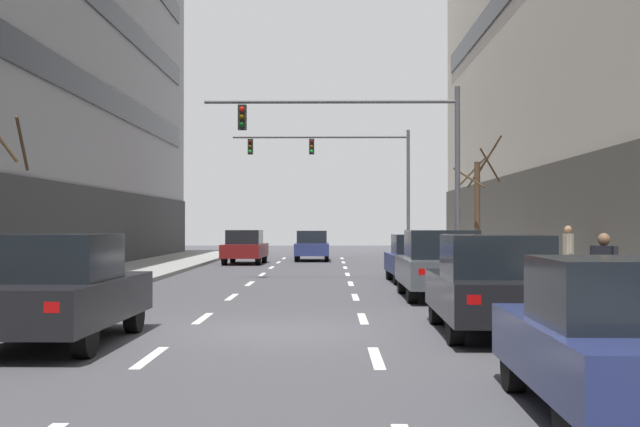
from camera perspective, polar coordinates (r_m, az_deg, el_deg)
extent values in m
plane|color=#424247|center=(15.23, -2.93, -7.86)|extent=(120.00, 120.00, 0.00)
cube|color=silver|center=(12.49, -11.28, -9.40)|extent=(0.16, 2.00, 0.01)
cube|color=silver|center=(17.37, -7.84, -6.95)|extent=(0.16, 2.00, 0.01)
cube|color=silver|center=(22.31, -5.92, -5.57)|extent=(0.16, 2.00, 0.01)
cube|color=silver|center=(27.27, -4.71, -4.68)|extent=(0.16, 2.00, 0.01)
cube|color=silver|center=(32.24, -3.87, -4.07)|extent=(0.16, 2.00, 0.01)
cube|color=silver|center=(37.22, -3.26, -3.62)|extent=(0.16, 2.00, 0.01)
cube|color=silver|center=(42.20, -2.79, -3.28)|extent=(0.16, 2.00, 0.01)
cube|color=silver|center=(47.19, -2.42, -3.01)|extent=(0.16, 2.00, 0.01)
cube|color=silver|center=(12.25, 3.78, -9.59)|extent=(0.16, 2.00, 0.01)
cube|color=silver|center=(17.20, 2.87, -7.02)|extent=(0.16, 2.00, 0.01)
cube|color=silver|center=(22.17, 2.38, -5.60)|extent=(0.16, 2.00, 0.01)
cube|color=silver|center=(27.16, 2.06, -4.70)|extent=(0.16, 2.00, 0.01)
cube|color=silver|center=(32.14, 1.85, -4.08)|extent=(0.16, 2.00, 0.01)
cube|color=silver|center=(37.14, 1.69, -3.63)|extent=(0.16, 2.00, 0.01)
cube|color=silver|center=(42.13, 1.57, -3.28)|extent=(0.16, 2.00, 0.01)
cube|color=silver|center=(47.12, 1.48, -3.01)|extent=(0.16, 2.00, 0.01)
cylinder|color=black|center=(45.30, -1.48, -2.71)|extent=(0.21, 0.62, 0.62)
cylinder|color=black|center=(45.28, 0.44, -2.71)|extent=(0.21, 0.62, 0.62)
cylinder|color=black|center=(42.76, -1.57, -2.83)|extent=(0.21, 0.62, 0.62)
cylinder|color=black|center=(42.74, 0.45, -2.83)|extent=(0.21, 0.62, 0.62)
cube|color=navy|center=(44.00, -0.54, -2.38)|extent=(1.77, 4.16, 0.60)
cube|color=black|center=(43.80, -0.54, -1.57)|extent=(1.52, 1.80, 0.64)
cube|color=white|center=(46.05, -1.26, -2.17)|extent=(0.19, 0.08, 0.13)
cube|color=red|center=(41.98, -1.41, -2.32)|extent=(0.19, 0.08, 0.13)
cube|color=white|center=(46.03, 0.25, -2.17)|extent=(0.19, 0.08, 0.13)
cube|color=red|center=(41.96, 0.25, -2.32)|extent=(0.19, 0.08, 0.13)
cylinder|color=black|center=(42.18, -5.85, -2.84)|extent=(0.24, 0.65, 0.65)
cylinder|color=black|center=(41.98, -3.74, -2.86)|extent=(0.24, 0.65, 0.65)
cylinder|color=black|center=(39.57, -6.41, -2.98)|extent=(0.24, 0.65, 0.65)
cylinder|color=black|center=(39.36, -4.16, -3.00)|extent=(0.24, 0.65, 0.65)
cube|color=maroon|center=(40.76, -5.03, -2.48)|extent=(1.93, 4.36, 0.63)
cube|color=black|center=(40.55, -5.07, -1.58)|extent=(1.62, 1.91, 0.66)
cube|color=white|center=(42.93, -5.50, -2.24)|extent=(0.20, 0.08, 0.14)
cube|color=red|center=(38.75, -6.37, -2.41)|extent=(0.20, 0.08, 0.14)
cube|color=white|center=(42.77, -3.82, -2.25)|extent=(0.20, 0.08, 0.14)
cube|color=red|center=(38.58, -4.52, -2.42)|extent=(0.20, 0.08, 0.14)
cylinder|color=black|center=(15.81, -18.31, -6.29)|extent=(0.24, 0.70, 0.70)
cylinder|color=black|center=(15.32, -12.33, -6.49)|extent=(0.24, 0.70, 0.70)
cylinder|color=black|center=(12.59, -15.46, -7.74)|extent=(0.24, 0.70, 0.70)
cube|color=black|center=(14.16, -17.04, -5.58)|extent=(2.00, 4.66, 0.67)
cube|color=black|center=(13.92, -17.31, -2.80)|extent=(1.71, 2.03, 0.72)
cube|color=white|center=(16.52, -16.76, -4.47)|extent=(0.21, 0.09, 0.15)
cube|color=white|center=(16.15, -12.17, -4.57)|extent=(0.21, 0.09, 0.15)
cube|color=red|center=(11.78, -17.44, -5.99)|extent=(0.21, 0.09, 0.15)
cylinder|color=black|center=(10.03, 12.83, -9.76)|extent=(0.23, 0.63, 0.63)
cylinder|color=black|center=(7.56, 16.52, -12.74)|extent=(0.23, 0.63, 0.63)
cube|color=navy|center=(8.93, 19.24, -8.89)|extent=(1.86, 4.23, 0.61)
cube|color=black|center=(8.68, 19.59, -4.95)|extent=(1.57, 1.85, 0.65)
cube|color=white|center=(10.75, 12.85, -6.94)|extent=(0.19, 0.08, 0.13)
cube|color=red|center=(6.80, 19.37, -10.58)|extent=(0.19, 0.08, 0.13)
cube|color=white|center=(11.04, 19.15, -6.75)|extent=(0.19, 0.08, 0.13)
cylinder|color=black|center=(16.34, 7.77, -6.16)|extent=(0.24, 0.69, 0.68)
cylinder|color=black|center=(16.59, 13.52, -6.06)|extent=(0.24, 0.69, 0.68)
cylinder|color=black|center=(13.57, 9.02, -7.27)|extent=(0.24, 0.69, 0.68)
cylinder|color=black|center=(13.87, 15.89, -7.11)|extent=(0.24, 0.69, 0.68)
cube|color=black|center=(15.04, 11.50, -5.35)|extent=(1.99, 4.60, 0.66)
cube|color=black|center=(14.79, 11.62, -2.77)|extent=(1.70, 2.00, 0.71)
cube|color=white|center=(17.15, 8.01, -4.39)|extent=(0.21, 0.09, 0.15)
cube|color=red|center=(12.71, 10.23, -5.68)|extent=(0.21, 0.09, 0.15)
cube|color=white|center=(17.35, 12.42, -4.34)|extent=(0.21, 0.09, 0.15)
cube|color=red|center=(12.98, 16.10, -5.56)|extent=(0.21, 0.09, 0.15)
cylinder|color=black|center=(23.39, 5.52, -4.50)|extent=(0.23, 0.70, 0.70)
cylinder|color=black|center=(23.59, 9.63, -4.46)|extent=(0.23, 0.70, 0.70)
cylinder|color=black|center=(20.56, 6.18, -5.02)|extent=(0.23, 0.70, 0.70)
cylinder|color=black|center=(20.78, 10.84, -4.96)|extent=(0.23, 0.70, 0.70)
cube|color=#474C51|center=(22.04, 8.02, -3.85)|extent=(1.95, 4.65, 0.68)
cube|color=black|center=(21.80, 8.09, -2.05)|extent=(1.69, 2.01, 0.72)
cube|color=white|center=(24.23, 5.74, -3.28)|extent=(0.21, 0.08, 0.15)
cube|color=red|center=(19.69, 6.89, -3.88)|extent=(0.21, 0.08, 0.15)
cube|color=white|center=(24.39, 8.93, -3.26)|extent=(0.21, 0.08, 0.15)
cube|color=red|center=(19.88, 10.80, -3.84)|extent=(0.21, 0.08, 0.15)
cylinder|color=black|center=(29.18, 4.66, -3.82)|extent=(0.22, 0.63, 0.62)
cylinder|color=black|center=(29.36, 7.61, -3.79)|extent=(0.22, 0.63, 0.62)
cylinder|color=black|center=(26.64, 5.18, -4.11)|extent=(0.22, 0.63, 0.62)
cylinder|color=black|center=(26.84, 8.40, -4.08)|extent=(0.22, 0.63, 0.62)
cube|color=navy|center=(27.98, 6.45, -3.33)|extent=(1.84, 4.20, 0.60)
cube|color=black|center=(27.77, 6.50, -2.06)|extent=(1.56, 1.83, 0.64)
cube|color=white|center=(29.93, 4.81, -2.96)|extent=(0.19, 0.08, 0.13)
cube|color=red|center=(25.88, 5.68, -3.31)|extent=(0.19, 0.08, 0.13)
cube|color=white|center=(30.08, 7.12, -2.94)|extent=(0.19, 0.08, 0.13)
cube|color=red|center=(26.05, 8.35, -3.29)|extent=(0.19, 0.08, 0.13)
cylinder|color=#4C4C51|center=(28.84, 9.18, 2.14)|extent=(0.18, 0.18, 6.36)
cylinder|color=#4C4C51|center=(28.78, 0.72, 7.47)|extent=(8.48, 0.12, 0.12)
cube|color=black|center=(28.86, -5.22, 6.41)|extent=(0.28, 0.24, 0.84)
sphere|color=red|center=(28.76, -5.25, 6.96)|extent=(0.17, 0.17, 0.17)
sphere|color=#523505|center=(28.72, -5.25, 6.45)|extent=(0.17, 0.17, 0.17)
sphere|color=#073E10|center=(28.69, -5.25, 5.93)|extent=(0.17, 0.17, 0.17)
cylinder|color=#4C4C51|center=(46.69, 5.92, 1.37)|extent=(0.18, 0.18, 6.89)
cylinder|color=#4C4C51|center=(46.71, 0.03, 5.13)|extent=(9.58, 0.12, 0.12)
cube|color=black|center=(46.67, -0.56, 4.49)|extent=(0.28, 0.24, 0.84)
sphere|color=#4B0704|center=(46.55, -0.56, 4.82)|extent=(0.17, 0.17, 0.17)
sphere|color=#523505|center=(46.53, -0.56, 4.50)|extent=(0.17, 0.17, 0.17)
sphere|color=green|center=(46.51, -0.56, 4.19)|extent=(0.17, 0.17, 0.17)
cube|color=black|center=(46.86, -4.68, 4.47)|extent=(0.28, 0.24, 0.84)
sphere|color=#4B0704|center=(46.75, -4.69, 4.80)|extent=(0.17, 0.17, 0.17)
sphere|color=#523505|center=(46.72, -4.69, 4.49)|extent=(0.17, 0.17, 0.17)
sphere|color=green|center=(46.70, -4.69, 4.17)|extent=(0.17, 0.17, 0.17)
cylinder|color=#4C3823|center=(31.52, 10.47, -0.23)|extent=(0.21, 0.21, 4.02)
cylinder|color=#42301E|center=(31.26, 11.29, 3.19)|extent=(0.91, 0.86, 1.18)
cylinder|color=#42301E|center=(31.03, 9.91, 2.38)|extent=(1.04, 0.85, 0.78)
cylinder|color=#42301E|center=(32.12, 11.11, 3.61)|extent=(0.96, 0.97, 1.66)
cylinder|color=#42301E|center=(32.11, 10.76, 3.12)|extent=(1.05, 0.59, 1.59)
cylinder|color=#42301E|center=(32.02, 10.16, 2.79)|extent=(0.98, 0.27, 1.02)
cylinder|color=#42301E|center=(19.60, -19.29, 4.42)|extent=(0.26, 1.22, 1.10)
cylinder|color=black|center=(15.14, 18.73, -5.78)|extent=(0.13, 0.13, 0.81)
cylinder|color=black|center=(15.24, 18.19, -5.75)|extent=(0.13, 0.13, 0.81)
cube|color=black|center=(15.15, 18.45, -3.14)|extent=(0.37, 0.39, 0.58)
sphere|color=brown|center=(15.13, 18.45, -1.65)|extent=(0.21, 0.21, 0.21)
cylinder|color=black|center=(15.02, 19.15, -3.05)|extent=(0.09, 0.09, 0.52)
cylinder|color=black|center=(15.27, 17.76, -3.02)|extent=(0.09, 0.09, 0.52)
cylinder|color=#383D59|center=(25.12, 16.32, -3.69)|extent=(0.13, 0.13, 0.87)
cylinder|color=#383D59|center=(25.28, 16.20, -3.68)|extent=(0.13, 0.13, 0.87)
cube|color=gray|center=(25.18, 16.25, -2.00)|extent=(0.22, 0.35, 0.62)
sphere|color=#9E704C|center=(25.17, 16.25, -1.04)|extent=(0.22, 0.22, 0.22)
cylinder|color=gray|center=(24.97, 16.42, -1.94)|extent=(0.09, 0.09, 0.55)
cylinder|color=gray|center=(25.38, 16.09, -1.92)|extent=(0.09, 0.09, 0.55)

